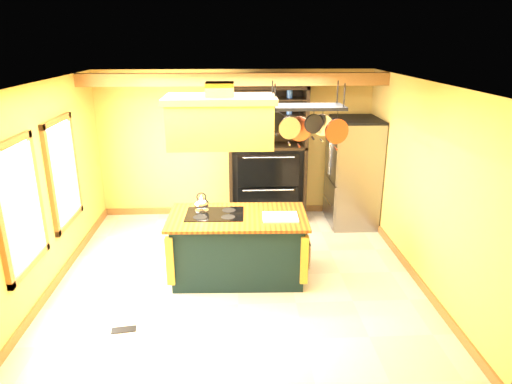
{
  "coord_description": "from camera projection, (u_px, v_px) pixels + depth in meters",
  "views": [
    {
      "loc": [
        -0.02,
        -5.79,
        3.23
      ],
      "look_at": [
        0.28,
        0.3,
        1.16
      ],
      "focal_mm": 32.0,
      "sensor_mm": 36.0,
      "label": 1
    }
  ],
  "objects": [
    {
      "name": "floor",
      "position": [
        238.0,
        276.0,
        6.51
      ],
      "size": [
        5.0,
        5.0,
        0.0
      ],
      "primitive_type": "plane",
      "color": "beige",
      "rests_on": "ground"
    },
    {
      "name": "ceiling",
      "position": [
        235.0,
        82.0,
        5.64
      ],
      "size": [
        5.0,
        5.0,
        0.0
      ],
      "primitive_type": "plane",
      "rotation": [
        3.14,
        0.0,
        0.0
      ],
      "color": "white",
      "rests_on": "wall_back"
    },
    {
      "name": "wall_back",
      "position": [
        235.0,
        144.0,
        8.44
      ],
      "size": [
        5.0,
        0.02,
        2.7
      ],
      "primitive_type": "cube",
      "color": "gold",
      "rests_on": "floor"
    },
    {
      "name": "wall_front",
      "position": [
        239.0,
        280.0,
        3.71
      ],
      "size": [
        5.0,
        0.02,
        2.7
      ],
      "primitive_type": "cube",
      "color": "gold",
      "rests_on": "floor"
    },
    {
      "name": "wall_left",
      "position": [
        45.0,
        189.0,
        5.96
      ],
      "size": [
        0.02,
        5.0,
        2.7
      ],
      "primitive_type": "cube",
      "color": "gold",
      "rests_on": "floor"
    },
    {
      "name": "wall_right",
      "position": [
        420.0,
        183.0,
        6.19
      ],
      "size": [
        0.02,
        5.0,
        2.7
      ],
      "primitive_type": "cube",
      "color": "gold",
      "rests_on": "floor"
    },
    {
      "name": "ceiling_beam",
      "position": [
        234.0,
        79.0,
        7.29
      ],
      "size": [
        5.0,
        0.15,
        0.2
      ],
      "primitive_type": "cube",
      "color": "olive",
      "rests_on": "ceiling"
    },
    {
      "name": "window_near",
      "position": [
        20.0,
        207.0,
        5.19
      ],
      "size": [
        0.06,
        1.06,
        1.56
      ],
      "color": "olive",
      "rests_on": "wall_left"
    },
    {
      "name": "window_far",
      "position": [
        64.0,
        172.0,
        6.51
      ],
      "size": [
        0.06,
        1.06,
        1.56
      ],
      "color": "olive",
      "rests_on": "wall_left"
    },
    {
      "name": "kitchen_island",
      "position": [
        238.0,
        246.0,
        6.37
      ],
      "size": [
        1.92,
        1.11,
        1.11
      ],
      "rotation": [
        0.0,
        0.0,
        -0.03
      ],
      "color": "black",
      "rests_on": "floor"
    },
    {
      "name": "range_hood",
      "position": [
        221.0,
        119.0,
        5.79
      ],
      "size": [
        1.39,
        0.79,
        0.8
      ],
      "color": "gold",
      "rests_on": "ceiling"
    },
    {
      "name": "pot_rack",
      "position": [
        308.0,
        117.0,
        5.83
      ],
      "size": [
        1.04,
        0.47,
        0.77
      ],
      "color": "black",
      "rests_on": "ceiling"
    },
    {
      "name": "refrigerator",
      "position": [
        352.0,
        175.0,
        8.11
      ],
      "size": [
        0.81,
        0.96,
        1.88
      ],
      "color": "gray",
      "rests_on": "floor"
    },
    {
      "name": "hutch",
      "position": [
        267.0,
        169.0,
        8.35
      ],
      "size": [
        1.39,
        0.63,
        2.46
      ],
      "color": "black",
      "rests_on": "floor"
    },
    {
      "name": "floor_register",
      "position": [
        124.0,
        330.0,
        5.3
      ],
      "size": [
        0.29,
        0.16,
        0.01
      ],
      "primitive_type": "cube",
      "rotation": [
        0.0,
        0.0,
        0.14
      ],
      "color": "black",
      "rests_on": "floor"
    }
  ]
}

